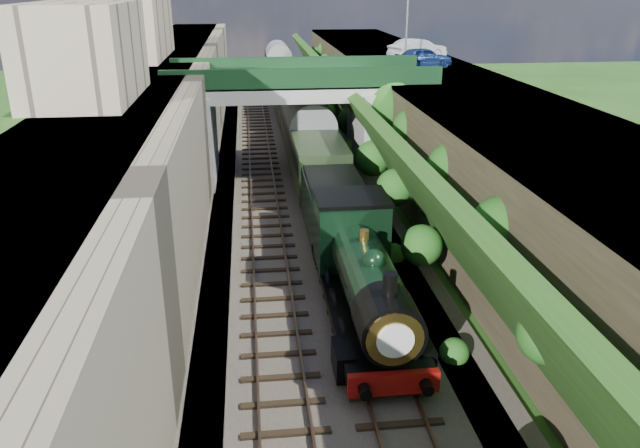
{
  "coord_description": "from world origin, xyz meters",
  "views": [
    {
      "loc": [
        -2.65,
        -14.44,
        11.81
      ],
      "look_at": [
        0.0,
        8.61,
        2.75
      ],
      "focal_mm": 35.0,
      "sensor_mm": 36.0,
      "label": 1
    }
  ],
  "objects_px": {
    "tender": "(336,214)",
    "car_silver": "(417,49)",
    "road_bridge": "(307,114)",
    "lamppost": "(408,16)",
    "car_blue": "(423,57)",
    "locomotive": "(364,278)",
    "tree": "(393,109)"
  },
  "relations": [
    {
      "from": "tree",
      "to": "locomotive",
      "type": "bearing_deg",
      "value": -105.74
    },
    {
      "from": "locomotive",
      "to": "tender",
      "type": "relative_size",
      "value": 1.7
    },
    {
      "from": "locomotive",
      "to": "lamppost",
      "type": "bearing_deg",
      "value": 73.26
    },
    {
      "from": "road_bridge",
      "to": "tender",
      "type": "xyz_separation_m",
      "value": [
        0.26,
        -11.35,
        -2.46
      ]
    },
    {
      "from": "tender",
      "to": "road_bridge",
      "type": "bearing_deg",
      "value": 91.29
    },
    {
      "from": "car_blue",
      "to": "car_silver",
      "type": "height_order",
      "value": "car_silver"
    },
    {
      "from": "car_silver",
      "to": "car_blue",
      "type": "bearing_deg",
      "value": 143.46
    },
    {
      "from": "lamppost",
      "to": "tender",
      "type": "height_order",
      "value": "lamppost"
    },
    {
      "from": "tree",
      "to": "car_silver",
      "type": "distance_m",
      "value": 11.99
    },
    {
      "from": "road_bridge",
      "to": "tree",
      "type": "xyz_separation_m",
      "value": [
        4.97,
        -1.99,
        0.57
      ]
    },
    {
      "from": "tree",
      "to": "car_silver",
      "type": "bearing_deg",
      "value": 68.62
    },
    {
      "from": "road_bridge",
      "to": "locomotive",
      "type": "height_order",
      "value": "road_bridge"
    },
    {
      "from": "tree",
      "to": "lamppost",
      "type": "xyz_separation_m",
      "value": [
        2.46,
        7.13,
        4.92
      ]
    },
    {
      "from": "car_blue",
      "to": "tender",
      "type": "relative_size",
      "value": 0.67
    },
    {
      "from": "lamppost",
      "to": "car_silver",
      "type": "height_order",
      "value": "lamppost"
    },
    {
      "from": "tree",
      "to": "tender",
      "type": "relative_size",
      "value": 1.1
    },
    {
      "from": "tree",
      "to": "locomotive",
      "type": "relative_size",
      "value": 0.65
    },
    {
      "from": "car_silver",
      "to": "lamppost",
      "type": "bearing_deg",
      "value": 127.77
    },
    {
      "from": "car_blue",
      "to": "locomotive",
      "type": "xyz_separation_m",
      "value": [
        -8.18,
        -22.99,
        -5.04
      ]
    },
    {
      "from": "tree",
      "to": "car_blue",
      "type": "height_order",
      "value": "car_blue"
    },
    {
      "from": "lamppost",
      "to": "car_blue",
      "type": "distance_m",
      "value": 2.95
    },
    {
      "from": "road_bridge",
      "to": "tender",
      "type": "relative_size",
      "value": 2.67
    },
    {
      "from": "tender",
      "to": "car_silver",
      "type": "bearing_deg",
      "value": 66.1
    },
    {
      "from": "lamppost",
      "to": "locomotive",
      "type": "distance_m",
      "value": 26.06
    },
    {
      "from": "tender",
      "to": "car_blue",
      "type": "bearing_deg",
      "value": 62.36
    },
    {
      "from": "lamppost",
      "to": "tender",
      "type": "distance_m",
      "value": 19.66
    },
    {
      "from": "car_silver",
      "to": "tender",
      "type": "distance_m",
      "value": 22.86
    },
    {
      "from": "road_bridge",
      "to": "car_silver",
      "type": "height_order",
      "value": "car_silver"
    },
    {
      "from": "road_bridge",
      "to": "car_silver",
      "type": "distance_m",
      "value": 13.21
    },
    {
      "from": "lamppost",
      "to": "tender",
      "type": "relative_size",
      "value": 1.0
    },
    {
      "from": "road_bridge",
      "to": "locomotive",
      "type": "bearing_deg",
      "value": -89.22
    },
    {
      "from": "car_silver",
      "to": "tender",
      "type": "xyz_separation_m",
      "value": [
        -9.0,
        -20.3,
        -5.4
      ]
    }
  ]
}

